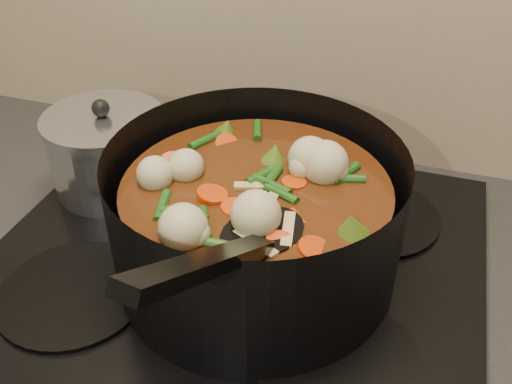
% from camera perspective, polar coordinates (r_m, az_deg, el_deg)
% --- Properties ---
extents(stovetop, '(0.62, 0.54, 0.03)m').
position_cam_1_polar(stovetop, '(0.75, -1.97, -6.56)').
color(stovetop, black).
rests_on(stovetop, counter).
extents(stockpot, '(0.43, 0.51, 0.25)m').
position_cam_1_polar(stockpot, '(0.67, 0.02, -2.84)').
color(stockpot, black).
rests_on(stockpot, stovetop).
extents(saucepan, '(0.17, 0.17, 0.14)m').
position_cam_1_polar(saucepan, '(0.86, -14.56, 3.97)').
color(saucepan, silver).
rests_on(saucepan, stovetop).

